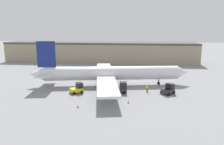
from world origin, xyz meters
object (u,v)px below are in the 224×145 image
object	(u,v)px
airplane	(108,74)
pushback_tug	(77,88)
safety_cone_near	(78,106)
ground_crew_worker	(147,88)
belt_loader_truck	(168,89)
safety_cone_far	(128,102)
baggage_tug	(120,88)

from	to	relation	value
airplane	pushback_tug	distance (m)	9.73
pushback_tug	safety_cone_near	world-z (taller)	pushback_tug
pushback_tug	ground_crew_worker	bearing A→B (deg)	-26.67
ground_crew_worker	belt_loader_truck	size ratio (longest dim) A/B	0.49
airplane	safety_cone_near	world-z (taller)	airplane
ground_crew_worker	safety_cone_near	bearing A→B (deg)	-138.30
pushback_tug	safety_cone_far	distance (m)	12.82
ground_crew_worker	pushback_tug	size ratio (longest dim) A/B	0.51
ground_crew_worker	safety_cone_far	xyz separation A→B (m)	(-3.71, -8.31, -0.61)
baggage_tug	safety_cone_far	xyz separation A→B (m)	(2.20, -6.81, -0.83)
airplane	ground_crew_worker	size ratio (longest dim) A/B	23.88
pushback_tug	safety_cone_far	world-z (taller)	pushback_tug
ground_crew_worker	belt_loader_truck	world-z (taller)	belt_loader_truck
ground_crew_worker	pushback_tug	xyz separation A→B (m)	(-15.31, -2.91, 0.15)
airplane	safety_cone_far	bearing A→B (deg)	-76.82
baggage_tug	pushback_tug	distance (m)	9.50
pushback_tug	safety_cone_far	bearing A→B (deg)	-62.40
ground_crew_worker	safety_cone_far	world-z (taller)	ground_crew_worker
safety_cone_far	pushback_tug	bearing A→B (deg)	155.03
belt_loader_truck	safety_cone_near	size ratio (longest dim) A/B	6.09
baggage_tug	safety_cone_near	xyz separation A→B (m)	(-6.65, -10.48, -0.83)
baggage_tug	pushback_tug	size ratio (longest dim) A/B	1.13
belt_loader_truck	safety_cone_far	distance (m)	11.11
safety_cone_near	belt_loader_truck	bearing A→B (deg)	32.83
safety_cone_near	safety_cone_far	bearing A→B (deg)	22.51
baggage_tug	ground_crew_worker	bearing A→B (deg)	6.52
belt_loader_truck	safety_cone_far	bearing A→B (deg)	175.56
baggage_tug	pushback_tug	xyz separation A→B (m)	(-9.40, -1.41, -0.07)
safety_cone_far	baggage_tug	bearing A→B (deg)	107.93
ground_crew_worker	safety_cone_far	distance (m)	9.12
ground_crew_worker	baggage_tug	bearing A→B (deg)	-167.66
belt_loader_truck	safety_cone_near	world-z (taller)	belt_loader_truck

